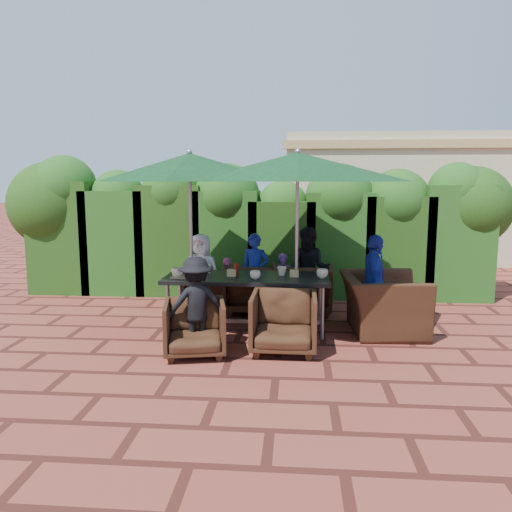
# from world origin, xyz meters

# --- Properties ---
(ground) EXTENTS (80.00, 80.00, 0.00)m
(ground) POSITION_xyz_m (0.00, 0.00, 0.00)
(ground) COLOR maroon
(ground) RESTS_ON ground
(dining_table) EXTENTS (2.23, 0.90, 0.75)m
(dining_table) POSITION_xyz_m (0.09, 0.04, 0.67)
(dining_table) COLOR black
(dining_table) RESTS_ON ground
(umbrella_left) EXTENTS (2.63, 2.63, 2.46)m
(umbrella_left) POSITION_xyz_m (-0.69, 0.11, 2.21)
(umbrella_left) COLOR gray
(umbrella_left) RESTS_ON ground
(umbrella_right) EXTENTS (3.02, 3.02, 2.46)m
(umbrella_right) POSITION_xyz_m (0.76, 0.09, 2.21)
(umbrella_right) COLOR gray
(umbrella_right) RESTS_ON ground
(chair_far_left) EXTENTS (0.83, 0.79, 0.76)m
(chair_far_left) POSITION_xyz_m (-0.65, 1.06, 0.38)
(chair_far_left) COLOR black
(chair_far_left) RESTS_ON ground
(chair_far_mid) EXTENTS (0.88, 0.83, 0.84)m
(chair_far_mid) POSITION_xyz_m (0.04, 0.98, 0.42)
(chair_far_mid) COLOR black
(chair_far_mid) RESTS_ON ground
(chair_far_right) EXTENTS (0.87, 0.82, 0.83)m
(chair_far_right) POSITION_xyz_m (0.92, 1.05, 0.42)
(chair_far_right) COLOR black
(chair_far_right) RESTS_ON ground
(chair_near_left) EXTENTS (0.82, 0.78, 0.72)m
(chair_near_left) POSITION_xyz_m (-0.42, -1.03, 0.36)
(chair_near_left) COLOR black
(chair_near_left) RESTS_ON ground
(chair_near_right) EXTENTS (0.79, 0.74, 0.80)m
(chair_near_right) POSITION_xyz_m (0.61, -0.82, 0.40)
(chair_near_right) COLOR black
(chair_near_right) RESTS_ON ground
(chair_end_right) EXTENTS (0.84, 1.24, 1.05)m
(chair_end_right) POSITION_xyz_m (1.93, 0.09, 0.52)
(chair_end_right) COLOR black
(chair_end_right) RESTS_ON ground
(adult_far_left) EXTENTS (0.66, 0.45, 1.23)m
(adult_far_left) POSITION_xyz_m (-0.72, 0.93, 0.62)
(adult_far_left) COLOR white
(adult_far_left) RESTS_ON ground
(adult_far_mid) EXTENTS (0.50, 0.43, 1.23)m
(adult_far_mid) POSITION_xyz_m (0.11, 1.05, 0.62)
(adult_far_mid) COLOR navy
(adult_far_mid) RESTS_ON ground
(adult_far_right) EXTENTS (0.70, 0.50, 1.34)m
(adult_far_right) POSITION_xyz_m (0.97, 1.05, 0.67)
(adult_far_right) COLOR black
(adult_far_right) RESTS_ON ground
(adult_near_left) EXTENTS (0.81, 0.57, 1.15)m
(adult_near_left) POSITION_xyz_m (-0.43, -0.88, 0.57)
(adult_near_left) COLOR black
(adult_near_left) RESTS_ON ground
(adult_end_right) EXTENTS (0.41, 0.79, 1.33)m
(adult_end_right) POSITION_xyz_m (1.81, 0.13, 0.66)
(adult_end_right) COLOR navy
(adult_end_right) RESTS_ON ground
(child_left) EXTENTS (0.38, 0.35, 0.84)m
(child_left) POSITION_xyz_m (-0.32, 1.09, 0.42)
(child_left) COLOR #C34581
(child_left) RESTS_ON ground
(child_right) EXTENTS (0.34, 0.28, 0.91)m
(child_right) POSITION_xyz_m (0.55, 1.15, 0.45)
(child_right) COLOR #764392
(child_right) RESTS_ON ground
(pedestrian_a) EXTENTS (1.89, 1.36, 1.92)m
(pedestrian_a) POSITION_xyz_m (1.83, 4.15, 0.96)
(pedestrian_a) COLOR #318C26
(pedestrian_a) RESTS_ON ground
(pedestrian_b) EXTENTS (0.98, 0.73, 1.83)m
(pedestrian_b) POSITION_xyz_m (2.79, 4.42, 0.91)
(pedestrian_b) COLOR #C34581
(pedestrian_b) RESTS_ON ground
(pedestrian_c) EXTENTS (1.01, 1.14, 1.66)m
(pedestrian_c) POSITION_xyz_m (3.37, 4.39, 0.83)
(pedestrian_c) COLOR gray
(pedestrian_c) RESTS_ON ground
(cup_a) EXTENTS (0.16, 0.16, 0.13)m
(cup_a) POSITION_xyz_m (-0.85, -0.09, 0.81)
(cup_a) COLOR beige
(cup_a) RESTS_ON dining_table
(cup_b) EXTENTS (0.13, 0.13, 0.13)m
(cup_b) POSITION_xyz_m (-0.49, 0.18, 0.81)
(cup_b) COLOR beige
(cup_b) RESTS_ON dining_table
(cup_c) EXTENTS (0.14, 0.14, 0.11)m
(cup_c) POSITION_xyz_m (0.21, -0.15, 0.81)
(cup_c) COLOR beige
(cup_c) RESTS_ON dining_table
(cup_d) EXTENTS (0.13, 0.13, 0.12)m
(cup_d) POSITION_xyz_m (0.56, 0.14, 0.81)
(cup_d) COLOR beige
(cup_d) RESTS_ON dining_table
(cup_e) EXTENTS (0.16, 0.16, 0.12)m
(cup_e) POSITION_xyz_m (1.10, -0.01, 0.81)
(cup_e) COLOR beige
(cup_e) RESTS_ON dining_table
(ketchup_bottle) EXTENTS (0.04, 0.04, 0.17)m
(ketchup_bottle) POSITION_xyz_m (-0.08, 0.10, 0.83)
(ketchup_bottle) COLOR #B20C0A
(ketchup_bottle) RESTS_ON dining_table
(sauce_bottle) EXTENTS (0.04, 0.04, 0.17)m
(sauce_bottle) POSITION_xyz_m (-0.06, 0.14, 0.83)
(sauce_bottle) COLOR #4C230C
(sauce_bottle) RESTS_ON dining_table
(serving_tray) EXTENTS (0.35, 0.25, 0.02)m
(serving_tray) POSITION_xyz_m (-0.74, -0.11, 0.76)
(serving_tray) COLOR #A2724E
(serving_tray) RESTS_ON dining_table
(number_block_left) EXTENTS (0.12, 0.06, 0.10)m
(number_block_left) POSITION_xyz_m (-0.12, 0.01, 0.80)
(number_block_left) COLOR #D7B46E
(number_block_left) RESTS_ON dining_table
(number_block_right) EXTENTS (0.12, 0.06, 0.10)m
(number_block_right) POSITION_xyz_m (0.73, 0.04, 0.80)
(number_block_right) COLOR #D7B46E
(number_block_right) RESTS_ON dining_table
(hedge_wall) EXTENTS (9.10, 1.60, 2.51)m
(hedge_wall) POSITION_xyz_m (-0.18, 2.32, 1.33)
(hedge_wall) COLOR black
(hedge_wall) RESTS_ON ground
(building) EXTENTS (6.20, 3.08, 3.20)m
(building) POSITION_xyz_m (3.50, 6.99, 1.61)
(building) COLOR beige
(building) RESTS_ON ground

